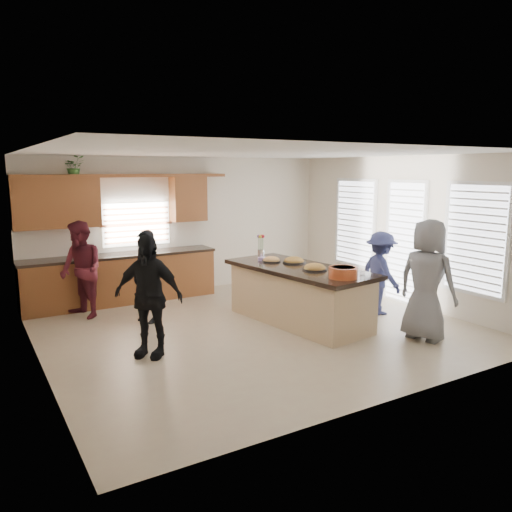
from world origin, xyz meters
TOP-DOWN VIEW (x-y plane):
  - floor at (0.00, 0.00)m, footprint 6.50×6.50m
  - room_shell at (0.00, 0.00)m, footprint 6.52×6.02m
  - back_cabinetry at (-1.47, 2.73)m, footprint 4.08×0.66m
  - right_wall_glazing at (3.22, -0.13)m, footprint 0.06×4.00m
  - island at (0.78, -0.09)m, footprint 1.50×2.83m
  - platter_front at (0.84, -0.42)m, footprint 0.40×0.40m
  - platter_mid at (0.91, 0.26)m, footprint 0.39×0.39m
  - platter_back at (0.63, 0.54)m, footprint 0.33×0.33m
  - salad_bowl at (0.83, -1.13)m, footprint 0.43×0.43m
  - clear_cup at (1.20, -1.14)m, footprint 0.09×0.09m
  - plate_stack at (0.58, 0.74)m, footprint 0.19×0.19m
  - flower_vase at (0.67, 0.96)m, footprint 0.14×0.14m
  - potted_plant at (-2.15, 2.82)m, footprint 0.39×0.34m
  - woman_left_back at (-1.41, 1.24)m, footprint 0.57×0.67m
  - woman_left_mid at (-2.29, 2.05)m, footprint 0.86×0.98m
  - woman_left_front at (-1.89, -0.30)m, footprint 0.99×1.00m
  - woman_right_back at (2.32, -0.40)m, footprint 0.67×1.02m
  - woman_right_front at (1.92, -1.76)m, footprint 0.78×1.01m

SIDE VIEW (x-z plane):
  - floor at x=0.00m, z-range 0.00..0.00m
  - island at x=0.78m, z-range -0.02..0.93m
  - woman_right_back at x=2.32m, z-range 0.00..1.48m
  - woman_left_back at x=-1.41m, z-range 0.00..1.56m
  - woman_left_mid at x=-2.29m, z-range 0.00..1.69m
  - woman_left_front at x=-1.89m, z-range 0.00..1.70m
  - back_cabinetry at x=-1.47m, z-range -0.32..2.14m
  - woman_right_front at x=1.92m, z-range 0.00..1.83m
  - plate_stack at x=0.58m, z-range 0.95..1.00m
  - platter_back at x=0.63m, z-range 0.91..1.04m
  - platter_mid at x=0.91m, z-range 0.90..1.06m
  - platter_front at x=0.84m, z-range 0.90..1.06m
  - clear_cup at x=1.20m, z-range 0.95..1.04m
  - salad_bowl at x=0.83m, z-range 0.96..1.13m
  - flower_vase at x=0.67m, z-range 0.96..1.39m
  - right_wall_glazing at x=3.22m, z-range 0.22..2.47m
  - room_shell at x=0.00m, z-range 0.50..3.31m
  - potted_plant at x=-2.15m, z-range 2.40..2.79m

